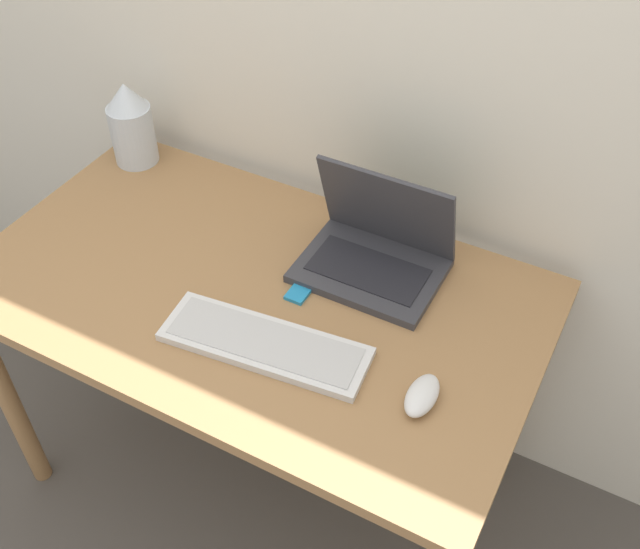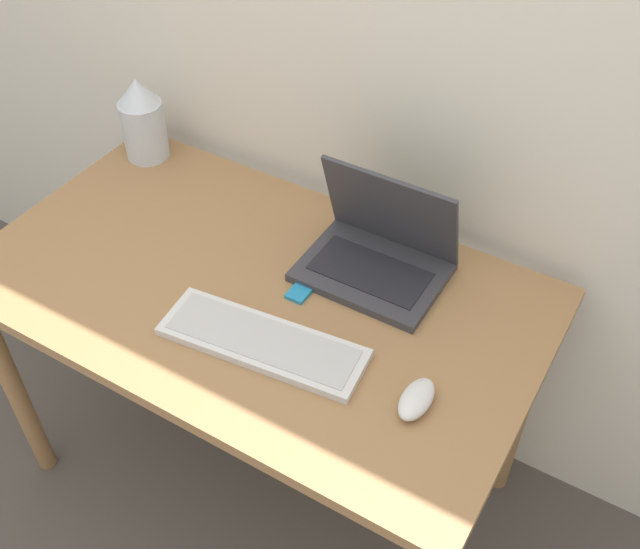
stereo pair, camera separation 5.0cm
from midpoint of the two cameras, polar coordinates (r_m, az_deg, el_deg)
name	(u,v)px [view 2 (the right image)]	position (r m, az deg, el deg)	size (l,w,h in m)	color
desk	(257,315)	(1.72, -3.97, -3.12)	(1.26, 0.73, 0.75)	olive
laptop	(379,251)	(1.66, 5.37, 1.81)	(0.31, 0.23, 0.24)	#333338
keyboard	(263,342)	(1.53, -3.45, -5.16)	(0.44, 0.18, 0.02)	silver
mouse	(416,399)	(1.44, 8.37, -9.40)	(0.06, 0.11, 0.04)	silver
vase	(142,119)	(2.03, -12.68, 11.44)	(0.11, 0.11, 0.23)	silver
mp3_player	(299,294)	(1.63, -0.76, -1.48)	(0.04, 0.05, 0.01)	#1E7FB7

